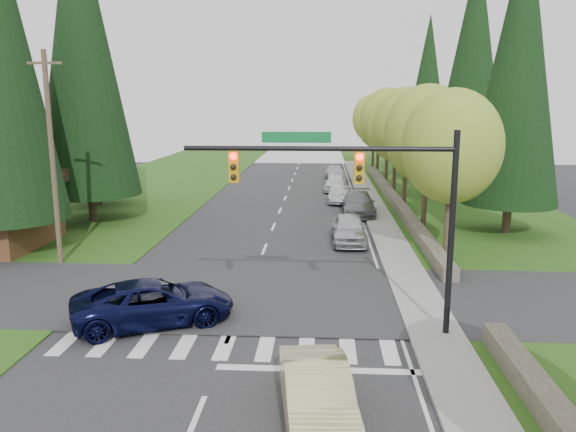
# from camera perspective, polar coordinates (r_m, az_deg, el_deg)

# --- Properties ---
(ground) EXTENTS (120.00, 120.00, 0.00)m
(ground) POSITION_cam_1_polar(r_m,az_deg,el_deg) (15.63, -8.54, -17.86)
(ground) COLOR #28282B
(ground) RESTS_ON ground
(grass_east) EXTENTS (14.00, 110.00, 0.06)m
(grass_east) POSITION_cam_1_polar(r_m,az_deg,el_deg) (35.59, 19.70, -1.62)
(grass_east) COLOR #335115
(grass_east) RESTS_ON ground
(grass_west) EXTENTS (14.00, 110.00, 0.06)m
(grass_west) POSITION_cam_1_polar(r_m,az_deg,el_deg) (37.75, -21.71, -1.06)
(grass_west) COLOR #335115
(grass_west) RESTS_ON ground
(cross_street) EXTENTS (120.00, 8.00, 0.10)m
(cross_street) POSITION_cam_1_polar(r_m,az_deg,el_deg) (22.84, -4.36, -8.13)
(cross_street) COLOR #28282B
(cross_street) RESTS_ON ground
(sidewalk_east) EXTENTS (1.80, 80.00, 0.13)m
(sidewalk_east) POSITION_cam_1_polar(r_m,az_deg,el_deg) (36.32, 9.55, -0.81)
(sidewalk_east) COLOR gray
(sidewalk_east) RESTS_ON ground
(curb_east) EXTENTS (0.20, 80.00, 0.13)m
(curb_east) POSITION_cam_1_polar(r_m,az_deg,el_deg) (36.24, 8.22, -0.79)
(curb_east) COLOR gray
(curb_east) RESTS_ON ground
(stone_wall_north) EXTENTS (0.70, 40.00, 0.70)m
(stone_wall_north) POSITION_cam_1_polar(r_m,az_deg,el_deg) (44.28, 10.70, 1.70)
(stone_wall_north) COLOR #4C4438
(stone_wall_north) RESTS_ON ground
(traffic_signal) EXTENTS (8.70, 0.37, 6.80)m
(traffic_signal) POSITION_cam_1_polar(r_m,az_deg,el_deg) (18.06, 7.73, 2.93)
(traffic_signal) COLOR black
(traffic_signal) RESTS_ON ground
(utility_pole) EXTENTS (1.60, 0.24, 10.00)m
(utility_pole) POSITION_cam_1_polar(r_m,az_deg,el_deg) (28.36, -22.83, 5.48)
(utility_pole) COLOR #473828
(utility_pole) RESTS_ON ground
(decid_tree_0) EXTENTS (4.80, 4.80, 8.37)m
(decid_tree_0) POSITION_cam_1_polar(r_m,az_deg,el_deg) (28.08, 16.31, 6.80)
(decid_tree_0) COLOR #38281C
(decid_tree_0) RESTS_ON ground
(decid_tree_1) EXTENTS (5.20, 5.20, 8.80)m
(decid_tree_1) POSITION_cam_1_polar(r_m,az_deg,el_deg) (34.94, 13.99, 8.04)
(decid_tree_1) COLOR #38281C
(decid_tree_1) RESTS_ON ground
(decid_tree_2) EXTENTS (5.00, 5.00, 8.82)m
(decid_tree_2) POSITION_cam_1_polar(r_m,az_deg,el_deg) (41.80, 12.00, 8.79)
(decid_tree_2) COLOR #38281C
(decid_tree_2) RESTS_ON ground
(decid_tree_3) EXTENTS (5.00, 5.00, 8.55)m
(decid_tree_3) POSITION_cam_1_polar(r_m,az_deg,el_deg) (48.76, 10.91, 8.84)
(decid_tree_3) COLOR #38281C
(decid_tree_3) RESTS_ON ground
(decid_tree_4) EXTENTS (5.40, 5.40, 9.18)m
(decid_tree_4) POSITION_cam_1_polar(r_m,az_deg,el_deg) (55.70, 10.12, 9.56)
(decid_tree_4) COLOR #38281C
(decid_tree_4) RESTS_ON ground
(decid_tree_5) EXTENTS (4.80, 4.80, 8.30)m
(decid_tree_5) POSITION_cam_1_polar(r_m,az_deg,el_deg) (62.65, 9.19, 9.28)
(decid_tree_5) COLOR #38281C
(decid_tree_5) RESTS_ON ground
(decid_tree_6) EXTENTS (5.20, 5.20, 8.86)m
(decid_tree_6) POSITION_cam_1_polar(r_m,az_deg,el_deg) (69.62, 8.73, 9.75)
(decid_tree_6) COLOR #38281C
(decid_tree_6) RESTS_ON ground
(conifer_w_c) EXTENTS (6.46, 6.46, 20.80)m
(conifer_w_c) POSITION_cam_1_polar(r_m,az_deg,el_deg) (38.57, -20.27, 16.15)
(conifer_w_c) COLOR #38281C
(conifer_w_c) RESTS_ON ground
(conifer_w_e) EXTENTS (5.78, 5.78, 18.80)m
(conifer_w_e) POSITION_cam_1_polar(r_m,az_deg,el_deg) (44.78, -19.46, 14.14)
(conifer_w_e) COLOR #38281C
(conifer_w_e) RESTS_ON ground
(conifer_e_a) EXTENTS (5.44, 5.44, 17.80)m
(conifer_e_a) POSITION_cam_1_polar(r_m,az_deg,el_deg) (35.15, 22.39, 14.08)
(conifer_e_a) COLOR #38281C
(conifer_e_a) RESTS_ON ground
(conifer_e_b) EXTENTS (6.12, 6.12, 19.80)m
(conifer_e_b) POSITION_cam_1_polar(r_m,az_deg,el_deg) (48.92, 18.27, 14.51)
(conifer_e_b) COLOR #38281C
(conifer_e_b) RESTS_ON ground
(conifer_e_c) EXTENTS (5.10, 5.10, 16.80)m
(conifer_e_c) POSITION_cam_1_polar(r_m,az_deg,el_deg) (62.32, 13.99, 12.54)
(conifer_e_c) COLOR #38281C
(conifer_e_c) RESTS_ON ground
(sedan_champagne) EXTENTS (2.17, 4.71, 1.49)m
(sedan_champagne) POSITION_cam_1_polar(r_m,az_deg,el_deg) (14.05, 2.99, -17.83)
(sedan_champagne) COLOR beige
(sedan_champagne) RESTS_ON ground
(suv_navy) EXTENTS (6.12, 4.59, 1.54)m
(suv_navy) POSITION_cam_1_polar(r_m,az_deg,el_deg) (20.40, -13.47, -8.52)
(suv_navy) COLOR black
(suv_navy) RESTS_ON ground
(parked_car_a) EXTENTS (1.92, 4.69, 1.59)m
(parked_car_a) POSITION_cam_1_polar(r_m,az_deg,el_deg) (31.25, 6.25, -1.31)
(parked_car_a) COLOR #BBBBC0
(parked_car_a) RESTS_ON ground
(parked_car_b) EXTENTS (2.22, 5.40, 1.57)m
(parked_car_b) POSITION_cam_1_polar(r_m,az_deg,el_deg) (39.31, 7.17, 1.25)
(parked_car_b) COLOR slate
(parked_car_b) RESTS_ON ground
(parked_car_c) EXTENTS (1.84, 4.02, 1.28)m
(parked_car_c) POSITION_cam_1_polar(r_m,az_deg,el_deg) (43.94, 5.21, 2.16)
(parked_car_c) COLOR #ADAEB2
(parked_car_c) RESTS_ON ground
(parked_car_d) EXTENTS (2.19, 4.62, 1.53)m
(parked_car_d) POSITION_cam_1_polar(r_m,az_deg,el_deg) (49.81, 4.84, 3.39)
(parked_car_d) COLOR silver
(parked_car_d) RESTS_ON ground
(parked_car_e) EXTENTS (2.38, 4.88, 1.37)m
(parked_car_e) POSITION_cam_1_polar(r_m,az_deg,el_deg) (57.05, 4.85, 4.31)
(parked_car_e) COLOR #B9B8BD
(parked_car_e) RESTS_ON ground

